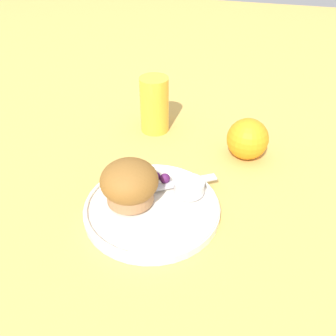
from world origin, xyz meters
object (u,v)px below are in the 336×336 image
(muffin, at_px, (129,184))
(butter_knife, at_px, (165,186))
(orange_fruit, at_px, (248,139))
(juice_glass, at_px, (154,105))

(muffin, height_order, butter_knife, muffin)
(butter_knife, bearing_deg, muffin, -166.01)
(butter_knife, height_order, orange_fruit, orange_fruit)
(orange_fruit, xyz_separation_m, juice_glass, (-0.20, 0.05, 0.02))
(butter_knife, distance_m, orange_fruit, 0.20)
(juice_glass, bearing_deg, muffin, -81.64)
(butter_knife, xyz_separation_m, juice_glass, (-0.08, 0.21, 0.04))
(orange_fruit, bearing_deg, butter_knife, -127.17)
(muffin, height_order, juice_glass, juice_glass)
(muffin, relative_size, orange_fruit, 1.15)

